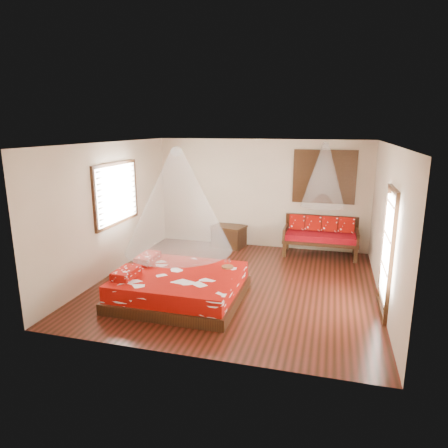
{
  "coord_description": "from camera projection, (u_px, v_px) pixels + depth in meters",
  "views": [
    {
      "loc": [
        1.76,
        -7.4,
        3.11
      ],
      "look_at": [
        -0.34,
        0.31,
        1.15
      ],
      "focal_mm": 32.0,
      "sensor_mm": 36.0,
      "label": 1
    }
  ],
  "objects": [
    {
      "name": "shutter_panel",
      "position": [
        324.0,
        177.0,
        9.82
      ],
      "size": [
        1.52,
        0.06,
        1.32
      ],
      "color": "black",
      "rests_on": "wall_back"
    },
    {
      "name": "glazed_door",
      "position": [
        387.0,
        253.0,
        6.62
      ],
      "size": [
        0.08,
        1.02,
        2.16
      ],
      "color": "black",
      "rests_on": "floor"
    },
    {
      "name": "mosquito_net_main",
      "position": [
        178.0,
        201.0,
        6.96
      ],
      "size": [
        1.92,
        1.92,
        1.8
      ],
      "primitive_type": "cone",
      "color": "white",
      "rests_on": "ceiling"
    },
    {
      "name": "mosquito_net_daybed",
      "position": [
        324.0,
        175.0,
        9.36
      ],
      "size": [
        1.02,
        1.02,
        1.5
      ],
      "primitive_type": "cone",
      "color": "white",
      "rests_on": "ceiling"
    },
    {
      "name": "storage_chest",
      "position": [
        229.0,
        236.0,
        10.56
      ],
      "size": [
        0.94,
        0.77,
        0.57
      ],
      "rotation": [
        0.0,
        0.0,
        -0.23
      ],
      "color": "black",
      "rests_on": "floor"
    },
    {
      "name": "window_left",
      "position": [
        117.0,
        194.0,
        8.6
      ],
      "size": [
        0.1,
        1.74,
        1.34
      ],
      "color": "black",
      "rests_on": "wall_left"
    },
    {
      "name": "room",
      "position": [
        237.0,
        216.0,
        7.79
      ],
      "size": [
        5.54,
        5.54,
        2.84
      ],
      "color": "black",
      "rests_on": "ground"
    },
    {
      "name": "wine_tray",
      "position": [
        228.0,
        265.0,
        7.57
      ],
      "size": [
        0.22,
        0.22,
        0.19
      ],
      "rotation": [
        0.0,
        0.0,
        0.28
      ],
      "color": "brown",
      "rests_on": "bed"
    },
    {
      "name": "bed",
      "position": [
        179.0,
        286.0,
        7.35
      ],
      "size": [
        2.24,
        2.03,
        0.65
      ],
      "rotation": [
        0.0,
        0.0,
        -0.0
      ],
      "color": "black",
      "rests_on": "floor"
    },
    {
      "name": "daybed",
      "position": [
        321.0,
        234.0,
        9.84
      ],
      "size": [
        1.79,
        0.79,
        0.95
      ],
      "color": "black",
      "rests_on": "floor"
    }
  ]
}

